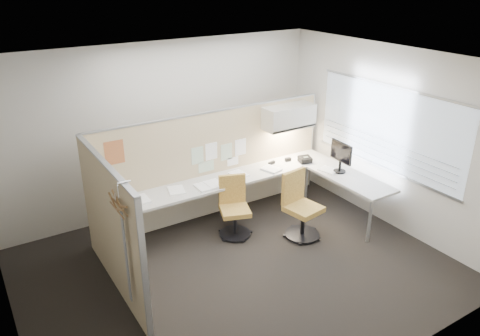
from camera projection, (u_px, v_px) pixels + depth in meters
floor at (237, 269)px, 6.43m from camera, size 5.50×4.50×0.01m
ceiling at (236, 64)px, 5.32m from camera, size 5.50×4.50×0.01m
wall_back at (164, 128)px, 7.62m from camera, size 5.50×0.02×2.80m
wall_front at (370, 265)px, 4.13m from camera, size 5.50×0.02×2.80m
wall_right at (387, 137)px, 7.22m from camera, size 0.02×4.50×2.80m
window_pane at (388, 128)px, 7.15m from camera, size 0.01×2.80×1.30m
partition_back at (213, 164)px, 7.59m from camera, size 4.10×0.06×1.75m
partition_left at (111, 228)px, 5.74m from camera, size 0.06×2.20×1.75m
desk at (249, 184)px, 7.52m from camera, size 4.00×2.07×0.73m
overhead_bin at (289, 117)px, 7.84m from camera, size 0.90×0.36×0.38m
task_light_strip at (288, 129)px, 7.93m from camera, size 0.60×0.06×0.02m
pinned_papers at (218, 155)px, 7.55m from camera, size 1.01×0.00×0.47m
poster at (114, 153)px, 6.57m from camera, size 0.28×0.00×0.35m
chair_left at (234, 209)px, 7.13m from camera, size 0.55×0.56×0.92m
chair_right at (300, 207)px, 7.08m from camera, size 0.55×0.57×1.02m
monitor at (341, 155)px, 7.54m from camera, size 0.20×0.49×0.51m
phone at (305, 160)px, 8.02m from camera, size 0.25×0.23×0.12m
stapler at (272, 163)px, 7.95m from camera, size 0.15×0.07×0.05m
tape_dispenser at (288, 160)px, 8.08m from camera, size 0.11×0.08×0.06m
coat_hook at (120, 216)px, 4.92m from camera, size 0.18×0.49×1.45m
paper_stack_0 at (140, 200)px, 6.70m from camera, size 0.23×0.30×0.04m
paper_stack_1 at (176, 190)px, 7.00m from camera, size 0.30×0.35×0.02m
paper_stack_2 at (214, 184)px, 7.18m from camera, size 0.24×0.31×0.04m
paper_stack_3 at (239, 174)px, 7.56m from camera, size 0.25×0.32×0.02m
paper_stack_4 at (271, 169)px, 7.73m from camera, size 0.31×0.35×0.03m
paper_stack_5 at (328, 170)px, 7.70m from camera, size 0.29×0.35×0.02m
paper_stack_6 at (204, 187)px, 7.10m from camera, size 0.24×0.31×0.03m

